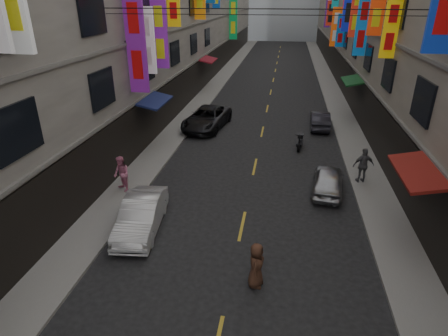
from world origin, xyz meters
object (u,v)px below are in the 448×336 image
(car_right_mid, at_px, (328,180))
(car_right_far, at_px, (320,120))
(pedestrian_lfar, at_px, (121,174))
(car_left_far, at_px, (207,118))
(pedestrian_crossing, at_px, (256,265))
(car_left_mid, at_px, (141,215))
(scooter_far_right, at_px, (300,141))
(pedestrian_rfar, at_px, (363,165))

(car_right_mid, distance_m, car_right_far, 9.82)
(pedestrian_lfar, bearing_deg, car_left_far, 120.79)
(pedestrian_crossing, bearing_deg, car_left_far, 21.47)
(car_left_mid, relative_size, car_left_far, 0.77)
(pedestrian_lfar, bearing_deg, pedestrian_crossing, 4.13)
(car_left_mid, distance_m, car_right_mid, 8.99)
(scooter_far_right, height_order, pedestrian_rfar, pedestrian_rfar)
(car_left_mid, relative_size, car_right_mid, 1.15)
(car_left_mid, relative_size, pedestrian_crossing, 2.55)
(car_right_mid, height_order, pedestrian_crossing, pedestrian_crossing)
(pedestrian_lfar, relative_size, pedestrian_rfar, 0.96)
(car_left_far, bearing_deg, pedestrian_lfar, -93.39)
(car_left_mid, distance_m, pedestrian_crossing, 5.45)
(pedestrian_rfar, bearing_deg, car_left_mid, 16.77)
(car_right_far, distance_m, pedestrian_rfar, 8.85)
(scooter_far_right, xyz_separation_m, car_left_mid, (-6.52, -10.16, 0.23))
(pedestrian_rfar, relative_size, pedestrian_crossing, 1.13)
(pedestrian_lfar, xyz_separation_m, pedestrian_rfar, (11.52, 2.82, 0.03))
(pedestrian_lfar, bearing_deg, scooter_far_right, 82.52)
(scooter_far_right, distance_m, car_right_mid, 5.72)
(car_left_far, height_order, pedestrian_crossing, pedestrian_crossing)
(car_left_far, bearing_deg, pedestrian_rfar, -30.12)
(pedestrian_rfar, bearing_deg, scooter_far_right, -70.63)
(car_right_far, distance_m, pedestrian_lfar, 15.29)
(car_right_far, height_order, pedestrian_rfar, pedestrian_rfar)
(pedestrian_lfar, bearing_deg, car_right_mid, 51.99)
(car_left_mid, distance_m, car_left_far, 13.09)
(car_left_mid, bearing_deg, scooter_far_right, 50.97)
(car_left_far, xyz_separation_m, pedestrian_lfar, (-2.03, -10.23, 0.26))
(scooter_far_right, height_order, car_right_mid, car_right_mid)
(car_right_mid, xyz_separation_m, car_right_far, (0.27, 9.82, -0.01))
(scooter_far_right, bearing_deg, car_left_far, -17.09)
(car_right_far, relative_size, pedestrian_rfar, 2.02)
(scooter_far_right, distance_m, car_left_mid, 12.08)
(car_left_mid, bearing_deg, car_right_far, 54.58)
(car_left_far, xyz_separation_m, car_right_mid, (7.73, -8.51, -0.13))
(car_left_mid, height_order, car_right_mid, car_left_mid)
(car_right_mid, bearing_deg, pedestrian_lfar, 17.26)
(scooter_far_right, distance_m, pedestrian_lfar, 11.26)
(car_left_far, relative_size, pedestrian_lfar, 3.04)
(scooter_far_right, distance_m, car_left_far, 7.15)
(scooter_far_right, xyz_separation_m, car_right_far, (1.48, 4.24, 0.16))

